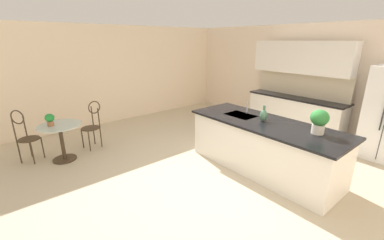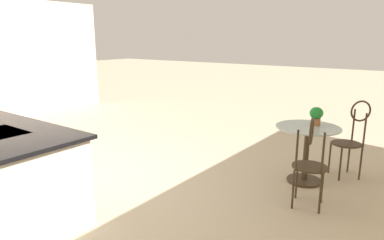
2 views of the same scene
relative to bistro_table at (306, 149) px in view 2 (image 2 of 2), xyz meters
name	(u,v)px [view 2 (image 2 of 2)]	position (x,y,z in m)	size (l,w,h in m)	color
ground_plane	(67,184)	(2.42, 1.90, -0.45)	(40.00, 40.00, 0.00)	beige
bistro_table	(306,149)	(0.00, 0.00, 0.00)	(0.80, 0.80, 0.74)	#3D2D1E
chair_near_window	(352,135)	(-0.41, -0.54, 0.13)	(0.54, 0.54, 1.04)	#3D2D1E
chair_by_island	(310,159)	(-0.26, 0.70, 0.13)	(0.45, 0.51, 1.04)	#3D2D1E
potted_plant_on_table	(316,115)	(-0.05, -0.13, 0.43)	(0.17, 0.17, 0.24)	#9E603D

